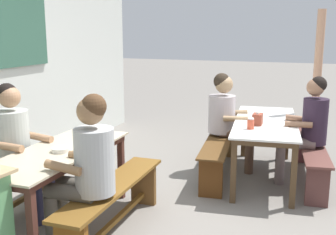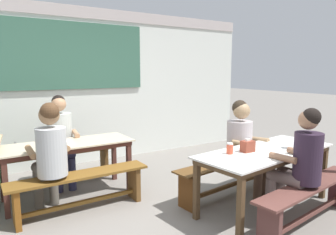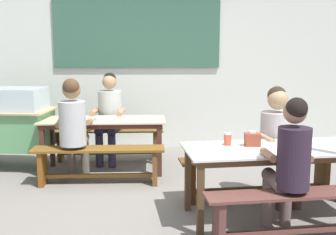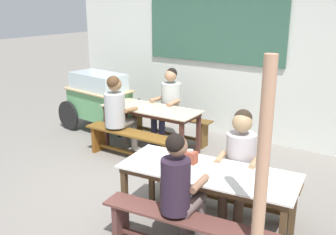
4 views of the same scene
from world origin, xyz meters
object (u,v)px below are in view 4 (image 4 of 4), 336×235
(food_cart, at_px, (98,97))
(person_right_near_table, at_px, (239,156))
(bench_far_front, at_px, (131,141))
(condiment_jar, at_px, (174,152))
(person_center_facing, at_px, (169,101))
(bench_near_back, at_px, (224,185))
(dining_table_far, at_px, (151,112))
(bench_far_back, at_px, (169,124))
(person_near_front, at_px, (180,187))
(soup_bowl, at_px, (148,107))
(dining_table_near, at_px, (208,176))
(person_left_back_turned, at_px, (118,110))
(tissue_box, at_px, (190,157))
(bench_near_front, at_px, (185,231))
(wooden_support_post, at_px, (261,182))

(food_cart, bearing_deg, person_right_near_table, -20.76)
(bench_far_front, height_order, condiment_jar, condiment_jar)
(person_center_facing, bearing_deg, bench_near_back, -40.12)
(dining_table_far, relative_size, bench_far_back, 1.02)
(person_near_front, height_order, soup_bowl, person_near_front)
(dining_table_far, bearing_deg, soup_bowl, -115.84)
(condiment_jar, bearing_deg, bench_far_back, 125.17)
(dining_table_near, height_order, bench_near_back, dining_table_near)
(person_near_front, bearing_deg, bench_near_back, 91.21)
(person_left_back_turned, bearing_deg, dining_table_far, 58.55)
(dining_table_near, distance_m, person_left_back_turned, 2.52)
(person_center_facing, height_order, tissue_box, person_center_facing)
(dining_table_far, xyz_separation_m, tissue_box, (1.69, -1.56, 0.14))
(bench_near_front, xyz_separation_m, person_near_front, (-0.11, 0.07, 0.41))
(dining_table_near, distance_m, bench_far_back, 2.95)
(food_cart, distance_m, person_left_back_turned, 1.30)
(bench_near_back, relative_size, person_center_facing, 1.37)
(tissue_box, bearing_deg, bench_far_front, 149.16)
(dining_table_far, relative_size, tissue_box, 11.03)
(tissue_box, bearing_deg, bench_far_back, 128.86)
(bench_far_front, height_order, wooden_support_post, wooden_support_post)
(food_cart, xyz_separation_m, wooden_support_post, (4.12, -2.37, 0.36))
(dining_table_far, distance_m, bench_far_back, 0.65)
(dining_table_far, relative_size, dining_table_near, 0.87)
(dining_table_far, distance_m, wooden_support_post, 3.50)
(wooden_support_post, bearing_deg, bench_far_back, 135.16)
(bench_near_back, xyz_separation_m, bench_near_front, (0.13, -1.10, 0.01))
(dining_table_near, bearing_deg, person_center_facing, 132.28)
(person_right_near_table, distance_m, soup_bowl, 2.36)
(person_left_back_turned, distance_m, person_right_near_table, 2.46)
(dining_table_near, xyz_separation_m, bench_near_front, (0.07, -0.55, -0.34))
(bench_far_back, bearing_deg, bench_near_front, -53.36)
(bench_near_back, distance_m, bench_near_front, 1.11)
(person_right_near_table, bearing_deg, person_left_back_turned, 165.20)
(bench_near_front, distance_m, wooden_support_post, 1.01)
(dining_table_near, height_order, bench_far_front, dining_table_near)
(tissue_box, bearing_deg, food_cart, 150.33)
(dining_table_far, height_order, person_right_near_table, person_right_near_table)
(dining_table_far, height_order, bench_near_front, dining_table_far)
(bench_near_back, xyz_separation_m, wooden_support_post, (0.84, -1.09, 0.73))
(bench_far_front, distance_m, condiment_jar, 1.80)
(bench_far_back, relative_size, wooden_support_post, 0.81)
(bench_far_front, height_order, person_right_near_table, person_right_near_table)
(bench_far_front, bearing_deg, dining_table_near, -28.81)
(food_cart, xyz_separation_m, tissue_box, (3.09, -1.76, 0.12))
(bench_far_back, height_order, tissue_box, tissue_box)
(soup_bowl, height_order, wooden_support_post, wooden_support_post)
(bench_far_front, xyz_separation_m, person_right_near_table, (2.07, -0.56, 0.42))
(food_cart, height_order, person_left_back_turned, person_left_back_turned)
(person_near_front, height_order, tissue_box, person_near_front)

